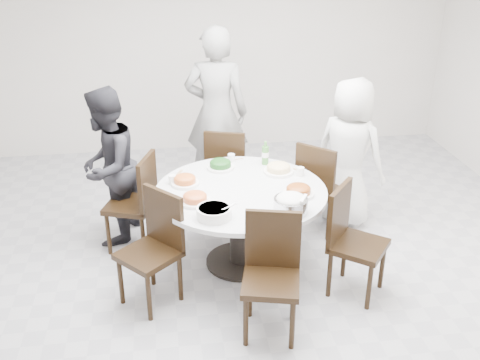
{
  "coord_description": "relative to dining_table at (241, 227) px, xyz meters",
  "views": [
    {
      "loc": [
        -0.86,
        -4.28,
        2.9
      ],
      "look_at": [
        -0.21,
        0.1,
        0.82
      ],
      "focal_mm": 42.0,
      "sensor_mm": 36.0,
      "label": 1
    }
  ],
  "objects": [
    {
      "name": "floor",
      "position": [
        0.21,
        -0.05,
        -0.38
      ],
      "size": [
        6.0,
        6.0,
        0.01
      ],
      "primitive_type": "cube",
      "color": "#A6A6AB",
      "rests_on": "ground"
    },
    {
      "name": "diner_middle",
      "position": [
        -0.04,
        1.53,
        0.58
      ],
      "size": [
        0.78,
        0.59,
        1.9
      ],
      "primitive_type": "imported",
      "rotation": [
        0.0,
        0.0,
        2.93
      ],
      "color": "black",
      "rests_on": "floor"
    },
    {
      "name": "soup_bowl",
      "position": [
        -0.28,
        -0.46,
        0.42
      ],
      "size": [
        0.28,
        0.28,
        0.09
      ],
      "primitive_type": "cylinder",
      "color": "white",
      "rests_on": "dining_table"
    },
    {
      "name": "chair_s",
      "position": [
        0.08,
        -0.97,
        0.1
      ],
      "size": [
        0.51,
        0.51,
        0.95
      ],
      "primitive_type": "cube",
      "rotation": [
        0.0,
        0.0,
        6.03
      ],
      "color": "black",
      "rests_on": "floor"
    },
    {
      "name": "rice_bowl",
      "position": [
        0.33,
        -0.46,
        0.43
      ],
      "size": [
        0.28,
        0.28,
        0.12
      ],
      "primitive_type": "cylinder",
      "color": "silver",
      "rests_on": "dining_table"
    },
    {
      "name": "chair_n",
      "position": [
        0.03,
        1.09,
        0.1
      ],
      "size": [
        0.53,
        0.53,
        0.95
      ],
      "primitive_type": "cube",
      "rotation": [
        0.0,
        0.0,
        2.83
      ],
      "color": "black",
      "rests_on": "floor"
    },
    {
      "name": "dining_table",
      "position": [
        0.0,
        0.0,
        0.0
      ],
      "size": [
        1.5,
        1.5,
        0.75
      ],
      "primitive_type": "cylinder",
      "color": "silver",
      "rests_on": "floor"
    },
    {
      "name": "dish_redbrown",
      "position": [
        0.47,
        -0.17,
        0.41
      ],
      "size": [
        0.27,
        0.27,
        0.07
      ],
      "primitive_type": "cylinder",
      "color": "white",
      "rests_on": "dining_table"
    },
    {
      "name": "diner_left",
      "position": [
        -1.18,
        0.64,
        0.39
      ],
      "size": [
        0.77,
        0.88,
        1.53
      ],
      "primitive_type": "imported",
      "rotation": [
        0.0,
        0.0,
        4.41
      ],
      "color": "black",
      "rests_on": "floor"
    },
    {
      "name": "chair_ne",
      "position": [
        0.91,
        0.52,
        0.1
      ],
      "size": [
        0.59,
        0.59,
        0.95
      ],
      "primitive_type": "cube",
      "rotation": [
        0.0,
        0.0,
        2.37
      ],
      "color": "black",
      "rests_on": "floor"
    },
    {
      "name": "dish_tofu",
      "position": [
        -0.41,
        -0.19,
        0.41
      ],
      "size": [
        0.26,
        0.26,
        0.07
      ],
      "primitive_type": "cylinder",
      "color": "white",
      "rests_on": "dining_table"
    },
    {
      "name": "wall_back",
      "position": [
        0.21,
        2.95,
        1.02
      ],
      "size": [
        6.0,
        0.01,
        2.8
      ],
      "primitive_type": "cube",
      "color": "beige",
      "rests_on": "ground"
    },
    {
      "name": "beverage_bottle",
      "position": [
        0.31,
        0.52,
        0.49
      ],
      "size": [
        0.07,
        0.07,
        0.23
      ],
      "primitive_type": "cylinder",
      "color": "#3C7D32",
      "rests_on": "dining_table"
    },
    {
      "name": "chair_nw",
      "position": [
        -0.99,
        0.44,
        0.1
      ],
      "size": [
        0.53,
        0.53,
        0.95
      ],
      "primitive_type": "cube",
      "rotation": [
        0.0,
        0.0,
        4.38
      ],
      "color": "black",
      "rests_on": "floor"
    },
    {
      "name": "diner_right",
      "position": [
        1.2,
        0.64,
        0.39
      ],
      "size": [
        0.86,
        0.87,
        1.52
      ],
      "primitive_type": "imported",
      "rotation": [
        0.0,
        0.0,
        2.33
      ],
      "color": "silver",
      "rests_on": "floor"
    },
    {
      "name": "dish_orange",
      "position": [
        -0.47,
        0.18,
        0.41
      ],
      "size": [
        0.25,
        0.25,
        0.07
      ],
      "primitive_type": "cylinder",
      "color": "white",
      "rests_on": "dining_table"
    },
    {
      "name": "chopsticks",
      "position": [
        0.04,
        0.69,
        0.38
      ],
      "size": [
        0.24,
        0.04,
        0.01
      ],
      "primitive_type": null,
      "color": "tan",
      "rests_on": "dining_table"
    },
    {
      "name": "dish_pale",
      "position": [
        0.4,
        0.3,
        0.41
      ],
      "size": [
        0.28,
        0.28,
        0.08
      ],
      "primitive_type": "cylinder",
      "color": "white",
      "rests_on": "dining_table"
    },
    {
      "name": "chair_sw",
      "position": [
        -0.82,
        -0.46,
        0.1
      ],
      "size": [
        0.59,
        0.59,
        0.95
      ],
      "primitive_type": "cube",
      "rotation": [
        0.0,
        0.0,
        5.44
      ],
      "color": "black",
      "rests_on": "floor"
    },
    {
      "name": "dish_greens",
      "position": [
        -0.12,
        0.47,
        0.41
      ],
      "size": [
        0.26,
        0.26,
        0.07
      ],
      "primitive_type": "cylinder",
      "color": "white",
      "rests_on": "dining_table"
    },
    {
      "name": "tea_cups",
      "position": [
        -0.03,
        0.65,
        0.42
      ],
      "size": [
        0.07,
        0.07,
        0.08
      ],
      "primitive_type": "cylinder",
      "color": "white",
      "rests_on": "dining_table"
    },
    {
      "name": "chair_se",
      "position": [
        0.89,
        -0.58,
        0.1
      ],
      "size": [
        0.59,
        0.59,
        0.95
      ],
      "primitive_type": "cube",
      "rotation": [
        0.0,
        0.0,
        7.18
      ],
      "color": "black",
      "rests_on": "floor"
    }
  ]
}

